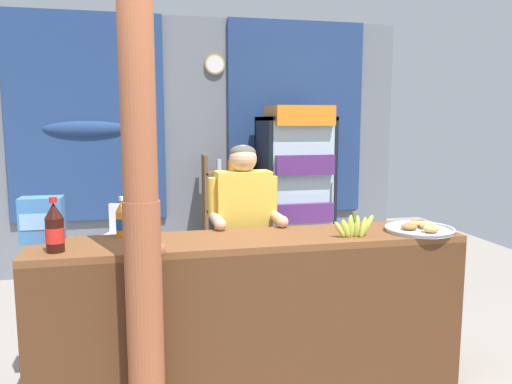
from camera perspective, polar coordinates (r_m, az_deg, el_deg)
ground_plane at (r=4.11m, az=-3.85°, el=-15.96°), size 8.24×8.24×0.00m
back_wall_curtained at (r=5.69m, az=-7.02°, el=5.65°), size 4.71×0.22×2.78m
stall_counter at (r=3.06m, az=0.04°, el=-12.70°), size 2.56×0.51×0.98m
timber_post at (r=2.57m, az=-12.79°, el=-2.16°), size 0.21×0.19×2.56m
drink_fridge at (r=5.38m, az=4.46°, el=0.92°), size 0.72×0.73×1.82m
bottle_shelf_rack at (r=5.51m, az=-3.47°, el=-2.31°), size 0.48×0.28×1.31m
plastic_lawn_chair at (r=5.07m, az=-14.55°, el=-5.66°), size 0.58×0.58×0.86m
shopkeeper at (r=3.52m, az=-1.42°, el=-3.86°), size 0.49×0.42×1.51m
soda_bottle_cola at (r=2.88m, az=-21.77°, el=-3.88°), size 0.10×0.10×0.30m
soda_bottle_orange_soda at (r=3.15m, az=-14.88°, el=-3.01°), size 0.07×0.07×0.24m
snack_box_biscuit at (r=3.16m, az=-22.98°, el=-2.86°), size 0.23×0.15×0.26m
pastry_tray at (r=3.34m, az=17.98°, el=-3.95°), size 0.43×0.43×0.07m
banana_bunch at (r=3.08m, az=11.03°, el=-3.89°), size 0.27×0.07×0.16m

